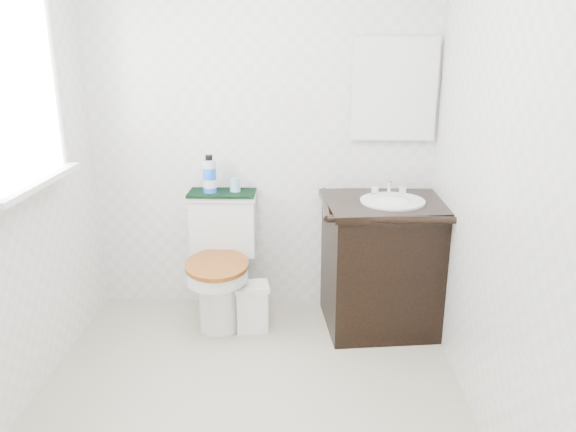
# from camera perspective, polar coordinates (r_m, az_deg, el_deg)

# --- Properties ---
(floor) EXTENTS (2.40, 2.40, 0.00)m
(floor) POSITION_cam_1_polar(r_m,az_deg,el_deg) (2.93, -4.14, -18.98)
(floor) COLOR #AFA78D
(floor) RESTS_ON ground
(wall_back) EXTENTS (2.40, 0.00, 2.40)m
(wall_back) POSITION_cam_1_polar(r_m,az_deg,el_deg) (3.60, -2.64, 8.80)
(wall_back) COLOR white
(wall_back) RESTS_ON ground
(wall_front) EXTENTS (2.40, 0.00, 2.40)m
(wall_front) POSITION_cam_1_polar(r_m,az_deg,el_deg) (1.29, -10.61, -7.46)
(wall_front) COLOR white
(wall_front) RESTS_ON ground
(wall_right) EXTENTS (0.00, 2.40, 2.40)m
(wall_right) POSITION_cam_1_polar(r_m,az_deg,el_deg) (2.55, 20.75, 4.08)
(wall_right) COLOR white
(wall_right) RESTS_ON ground
(window) EXTENTS (0.02, 0.70, 0.90)m
(window) POSITION_cam_1_polar(r_m,az_deg,el_deg) (2.93, -26.14, 12.02)
(window) COLOR white
(window) RESTS_ON wall_left
(mirror) EXTENTS (0.50, 0.02, 0.60)m
(mirror) POSITION_cam_1_polar(r_m,az_deg,el_deg) (3.57, 10.74, 12.51)
(mirror) COLOR silver
(mirror) RESTS_ON wall_back
(toilet) EXTENTS (0.43, 0.65, 0.80)m
(toilet) POSITION_cam_1_polar(r_m,az_deg,el_deg) (3.63, -6.74, -5.15)
(toilet) COLOR white
(toilet) RESTS_ON floor
(vanity) EXTENTS (0.80, 0.71, 0.92)m
(vanity) POSITION_cam_1_polar(r_m,az_deg,el_deg) (3.54, 9.70, -4.49)
(vanity) COLOR black
(vanity) RESTS_ON floor
(trash_bin) EXTENTS (0.24, 0.20, 0.31)m
(trash_bin) POSITION_cam_1_polar(r_m,az_deg,el_deg) (3.54, -3.71, -9.18)
(trash_bin) COLOR white
(trash_bin) RESTS_ON floor
(towel) EXTENTS (0.42, 0.22, 0.02)m
(towel) POSITION_cam_1_polar(r_m,az_deg,el_deg) (3.60, -6.72, 2.34)
(towel) COLOR black
(towel) RESTS_ON toilet
(mouthwash_bottle) EXTENTS (0.08, 0.08, 0.24)m
(mouthwash_bottle) POSITION_cam_1_polar(r_m,az_deg,el_deg) (3.57, -7.97, 4.11)
(mouthwash_bottle) COLOR blue
(mouthwash_bottle) RESTS_ON towel
(cup) EXTENTS (0.07, 0.07, 0.09)m
(cup) POSITION_cam_1_polar(r_m,az_deg,el_deg) (3.59, -5.41, 3.20)
(cup) COLOR #83B1D7
(cup) RESTS_ON towel
(soap_bar) EXTENTS (0.07, 0.04, 0.02)m
(soap_bar) POSITION_cam_1_polar(r_m,az_deg,el_deg) (3.51, 8.70, 2.21)
(soap_bar) COLOR #1A7F75
(soap_bar) RESTS_ON vanity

